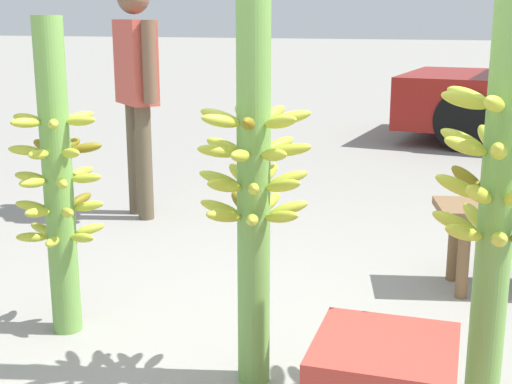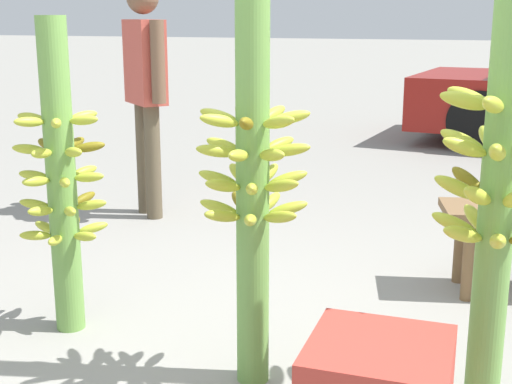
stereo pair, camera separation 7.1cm
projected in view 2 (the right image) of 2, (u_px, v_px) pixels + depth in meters
The scene contains 4 objects.
banana_stalk_left at pixel (61, 179), 3.09m from camera, with size 0.39×0.39×1.39m.
banana_stalk_center at pixel (253, 168), 2.59m from camera, with size 0.43×0.43×1.69m.
banana_stalk_right at pixel (498, 194), 2.43m from camera, with size 0.46×0.46×1.49m.
vendor_person at pixel (145, 79), 4.85m from camera, with size 0.49×0.46×1.61m.
Camera 2 is at (0.84, -2.27, 1.39)m, focal length 50.00 mm.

